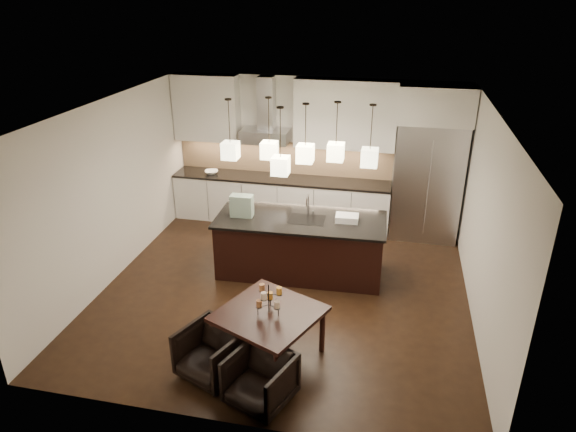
% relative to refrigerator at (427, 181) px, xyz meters
% --- Properties ---
extents(floor, '(5.50, 5.50, 0.02)m').
position_rel_refrigerator_xyz_m(floor, '(-2.10, -2.38, -1.08)').
color(floor, black).
rests_on(floor, ground).
extents(ceiling, '(5.50, 5.50, 0.02)m').
position_rel_refrigerator_xyz_m(ceiling, '(-2.10, -2.38, 1.73)').
color(ceiling, white).
rests_on(ceiling, wall_back).
extents(wall_back, '(5.50, 0.02, 2.80)m').
position_rel_refrigerator_xyz_m(wall_back, '(-2.10, 0.38, 0.32)').
color(wall_back, silver).
rests_on(wall_back, ground).
extents(wall_front, '(5.50, 0.02, 2.80)m').
position_rel_refrigerator_xyz_m(wall_front, '(-2.10, -5.14, 0.32)').
color(wall_front, silver).
rests_on(wall_front, ground).
extents(wall_left, '(0.02, 5.50, 2.80)m').
position_rel_refrigerator_xyz_m(wall_left, '(-4.86, -2.38, 0.32)').
color(wall_left, silver).
rests_on(wall_left, ground).
extents(wall_right, '(0.02, 5.50, 2.80)m').
position_rel_refrigerator_xyz_m(wall_right, '(0.66, -2.38, 0.32)').
color(wall_right, silver).
rests_on(wall_right, ground).
extents(refrigerator, '(1.20, 0.72, 2.15)m').
position_rel_refrigerator_xyz_m(refrigerator, '(0.00, 0.00, 0.00)').
color(refrigerator, '#B7B7BA').
rests_on(refrigerator, floor).
extents(fridge_panel, '(1.26, 0.72, 0.65)m').
position_rel_refrigerator_xyz_m(fridge_panel, '(0.00, 0.00, 1.40)').
color(fridge_panel, silver).
rests_on(fridge_panel, refrigerator).
extents(lower_cabinets, '(4.21, 0.62, 0.88)m').
position_rel_refrigerator_xyz_m(lower_cabinets, '(-2.73, 0.05, -0.64)').
color(lower_cabinets, silver).
rests_on(lower_cabinets, floor).
extents(countertop, '(4.21, 0.66, 0.04)m').
position_rel_refrigerator_xyz_m(countertop, '(-2.73, 0.05, -0.17)').
color(countertop, black).
rests_on(countertop, lower_cabinets).
extents(backsplash, '(4.21, 0.02, 0.63)m').
position_rel_refrigerator_xyz_m(backsplash, '(-2.73, 0.35, 0.16)').
color(backsplash, tan).
rests_on(backsplash, countertop).
extents(upper_cab_left, '(1.25, 0.35, 1.25)m').
position_rel_refrigerator_xyz_m(upper_cab_left, '(-4.20, 0.19, 1.10)').
color(upper_cab_left, silver).
rests_on(upper_cab_left, wall_back).
extents(upper_cab_right, '(1.85, 0.35, 1.25)m').
position_rel_refrigerator_xyz_m(upper_cab_right, '(-1.55, 0.19, 1.10)').
color(upper_cab_right, silver).
rests_on(upper_cab_right, wall_back).
extents(hood_canopy, '(0.90, 0.52, 0.24)m').
position_rel_refrigerator_xyz_m(hood_canopy, '(-3.03, 0.10, 0.65)').
color(hood_canopy, '#B7B7BA').
rests_on(hood_canopy, wall_back).
extents(hood_chimney, '(0.30, 0.28, 0.96)m').
position_rel_refrigerator_xyz_m(hood_chimney, '(-3.03, 0.21, 1.24)').
color(hood_chimney, '#B7B7BA').
rests_on(hood_chimney, hood_canopy).
extents(fruit_bowl, '(0.32, 0.32, 0.06)m').
position_rel_refrigerator_xyz_m(fruit_bowl, '(-4.11, 0.00, -0.12)').
color(fruit_bowl, silver).
rests_on(fruit_bowl, countertop).
extents(island_body, '(2.63, 1.13, 0.91)m').
position_rel_refrigerator_xyz_m(island_body, '(-1.98, -1.81, -0.62)').
color(island_body, black).
rests_on(island_body, floor).
extents(island_top, '(2.71, 1.21, 0.04)m').
position_rel_refrigerator_xyz_m(island_top, '(-1.98, -1.81, -0.14)').
color(island_top, black).
rests_on(island_top, island_body).
extents(faucet, '(0.11, 0.25, 0.39)m').
position_rel_refrigerator_xyz_m(faucet, '(-1.88, -1.70, 0.08)').
color(faucet, silver).
rests_on(faucet, island_top).
extents(tote_bag, '(0.36, 0.20, 0.35)m').
position_rel_refrigerator_xyz_m(tote_bag, '(-2.91, -1.90, 0.05)').
color(tote_bag, '#1F4C28').
rests_on(tote_bag, island_top).
extents(food_container, '(0.36, 0.26, 0.10)m').
position_rel_refrigerator_xyz_m(food_container, '(-1.25, -1.75, -0.07)').
color(food_container, silver).
rests_on(food_container, island_top).
extents(dining_table, '(1.47, 1.47, 0.67)m').
position_rel_refrigerator_xyz_m(dining_table, '(-1.95, -3.98, -0.74)').
color(dining_table, black).
rests_on(dining_table, floor).
extents(candelabra, '(0.42, 0.42, 0.39)m').
position_rel_refrigerator_xyz_m(candelabra, '(-1.95, -3.98, -0.21)').
color(candelabra, black).
rests_on(candelabra, dining_table).
extents(candle_a, '(0.09, 0.09, 0.09)m').
position_rel_refrigerator_xyz_m(candle_a, '(-1.84, -4.03, -0.25)').
color(candle_a, beige).
rests_on(candle_a, candelabra).
extents(candle_b, '(0.09, 0.09, 0.09)m').
position_rel_refrigerator_xyz_m(candle_b, '(-1.96, -3.86, -0.25)').
color(candle_b, orange).
rests_on(candle_b, candelabra).
extents(candle_c, '(0.09, 0.09, 0.09)m').
position_rel_refrigerator_xyz_m(candle_c, '(-2.05, -4.05, -0.25)').
color(candle_c, '#985D37').
rests_on(candle_c, candelabra).
extents(candle_d, '(0.09, 0.09, 0.09)m').
position_rel_refrigerator_xyz_m(candle_d, '(-1.83, -3.94, -0.11)').
color(candle_d, orange).
rests_on(candle_d, candelabra).
extents(candle_e, '(0.09, 0.09, 0.09)m').
position_rel_refrigerator_xyz_m(candle_e, '(-2.05, -3.92, -0.11)').
color(candle_e, '#985D37').
rests_on(candle_e, candelabra).
extents(candle_f, '(0.09, 0.09, 0.09)m').
position_rel_refrigerator_xyz_m(candle_f, '(-1.98, -4.09, -0.11)').
color(candle_f, beige).
rests_on(candle_f, candelabra).
extents(armchair_left, '(0.89, 0.91, 0.63)m').
position_rel_refrigerator_xyz_m(armchair_left, '(-2.55, -4.45, -0.76)').
color(armchair_left, black).
rests_on(armchair_left, floor).
extents(armchair_right, '(0.85, 0.87, 0.61)m').
position_rel_refrigerator_xyz_m(armchair_right, '(-1.87, -4.75, -0.77)').
color(armchair_right, black).
rests_on(armchair_right, floor).
extents(pendant_a, '(0.24, 0.24, 0.26)m').
position_rel_refrigerator_xyz_m(pendant_a, '(-3.06, -1.87, 0.94)').
color(pendant_a, '#FFF8BF').
rests_on(pendant_a, ceiling).
extents(pendant_b, '(0.24, 0.24, 0.26)m').
position_rel_refrigerator_xyz_m(pendant_b, '(-2.52, -1.62, 0.91)').
color(pendant_b, '#FFF8BF').
rests_on(pendant_b, ceiling).
extents(pendant_c, '(0.24, 0.24, 0.26)m').
position_rel_refrigerator_xyz_m(pendant_c, '(-1.90, -1.94, 0.99)').
color(pendant_c, '#FFF8BF').
rests_on(pendant_c, ceiling).
extents(pendant_d, '(0.24, 0.24, 0.26)m').
position_rel_refrigerator_xyz_m(pendant_d, '(-1.47, -1.73, 0.98)').
color(pendant_d, '#FFF8BF').
rests_on(pendant_d, ceiling).
extents(pendant_e, '(0.24, 0.24, 0.26)m').
position_rel_refrigerator_xyz_m(pendant_e, '(-0.97, -1.81, 0.95)').
color(pendant_e, '#FFF8BF').
rests_on(pendant_e, ceiling).
extents(pendant_f, '(0.24, 0.24, 0.26)m').
position_rel_refrigerator_xyz_m(pendant_f, '(-2.19, -2.25, 0.88)').
color(pendant_f, '#FFF8BF').
rests_on(pendant_f, ceiling).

